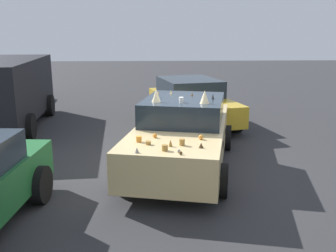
{
  "coord_description": "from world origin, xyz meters",
  "views": [
    {
      "loc": [
        -7.72,
        0.67,
        2.84
      ],
      "look_at": [
        0.0,
        0.3,
        0.9
      ],
      "focal_mm": 40.58,
      "sensor_mm": 36.0,
      "label": 1
    }
  ],
  "objects_px": {
    "parked_van_near_right": "(2,90)",
    "parked_sedan_row_back_far": "(191,101)",
    "art_car_decorated": "(182,133)",
    "parked_sedan_far_left": "(3,82)"
  },
  "relations": [
    {
      "from": "parked_sedan_far_left",
      "to": "parked_sedan_row_back_far",
      "type": "height_order",
      "value": "parked_sedan_far_left"
    },
    {
      "from": "parked_van_near_right",
      "to": "parked_sedan_row_back_far",
      "type": "relative_size",
      "value": 1.18
    },
    {
      "from": "parked_van_near_right",
      "to": "parked_sedan_row_back_far",
      "type": "xyz_separation_m",
      "value": [
        0.26,
        -5.67,
        -0.44
      ]
    },
    {
      "from": "parked_sedan_far_left",
      "to": "parked_sedan_row_back_far",
      "type": "relative_size",
      "value": 0.97
    },
    {
      "from": "art_car_decorated",
      "to": "parked_van_near_right",
      "type": "relative_size",
      "value": 0.92
    },
    {
      "from": "art_car_decorated",
      "to": "parked_sedan_row_back_far",
      "type": "bearing_deg",
      "value": -175.93
    },
    {
      "from": "parked_van_near_right",
      "to": "parked_sedan_far_left",
      "type": "bearing_deg",
      "value": -164.0
    },
    {
      "from": "art_car_decorated",
      "to": "parked_sedan_row_back_far",
      "type": "xyz_separation_m",
      "value": [
        3.9,
        -0.61,
        -0.02
      ]
    },
    {
      "from": "art_car_decorated",
      "to": "parked_sedan_far_left",
      "type": "bearing_deg",
      "value": -128.12
    },
    {
      "from": "parked_van_near_right",
      "to": "parked_sedan_row_back_far",
      "type": "bearing_deg",
      "value": 88.2
    }
  ]
}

